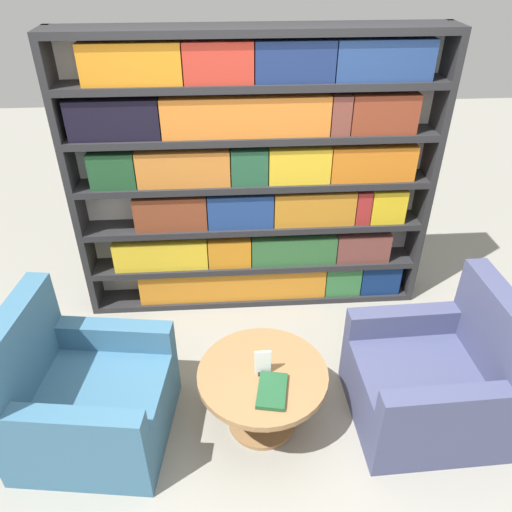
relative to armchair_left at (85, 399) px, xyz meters
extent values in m
plane|color=gray|center=(1.10, -0.16, -0.31)|extent=(14.00, 14.00, 0.00)
cube|color=silver|center=(1.10, 1.44, 0.77)|extent=(2.67, 0.05, 2.15)
cube|color=#262628|center=(-0.21, 1.31, 0.77)|extent=(0.05, 0.30, 2.15)
cube|color=#262628|center=(2.41, 1.31, 0.77)|extent=(0.05, 0.30, 2.15)
cube|color=#262628|center=(1.10, 1.31, -0.28)|extent=(2.57, 0.30, 0.05)
cube|color=#262628|center=(1.10, 1.31, 0.05)|extent=(2.57, 0.30, 0.05)
cube|color=#262628|center=(1.10, 1.31, 0.41)|extent=(2.57, 0.30, 0.05)
cube|color=#262628|center=(1.10, 1.31, 0.77)|extent=(2.57, 0.30, 0.05)
cube|color=#262628|center=(1.10, 1.31, 1.12)|extent=(2.57, 0.30, 0.05)
cube|color=#262628|center=(1.10, 1.31, 1.48)|extent=(2.57, 0.30, 0.05)
cube|color=#262628|center=(1.10, 1.31, 1.81)|extent=(2.57, 0.30, 0.05)
cube|color=orange|center=(0.92, 1.29, -0.13)|extent=(1.53, 0.20, 0.26)
cube|color=#32703B|center=(1.84, 1.29, -0.13)|extent=(0.29, 0.20, 0.26)
cube|color=navy|center=(2.16, 1.29, -0.13)|extent=(0.33, 0.20, 0.26)
cube|color=gold|center=(0.36, 1.29, 0.20)|extent=(0.73, 0.20, 0.24)
cube|color=orange|center=(0.90, 1.29, 0.20)|extent=(0.34, 0.20, 0.24)
cube|color=#316635|center=(1.41, 1.29, 0.20)|extent=(0.67, 0.20, 0.24)
cube|color=brown|center=(1.97, 1.29, 0.20)|extent=(0.43, 0.20, 0.24)
cube|color=brown|center=(0.47, 1.29, 0.57)|extent=(0.54, 0.20, 0.27)
cube|color=navy|center=(0.99, 1.29, 0.57)|extent=(0.49, 0.20, 0.27)
cube|color=orange|center=(1.56, 1.29, 0.57)|extent=(0.62, 0.20, 0.27)
cube|color=#A42826|center=(1.93, 1.29, 0.57)|extent=(0.11, 0.20, 0.27)
cube|color=gold|center=(2.12, 1.29, 0.57)|extent=(0.26, 0.20, 0.27)
cube|color=#1D4827|center=(0.10, 1.29, 0.92)|extent=(0.32, 0.20, 0.26)
cube|color=orange|center=(0.59, 1.29, 0.92)|extent=(0.66, 0.20, 0.26)
cube|color=#235437|center=(1.06, 1.29, 0.92)|extent=(0.26, 0.20, 0.26)
cube|color=gold|center=(1.42, 1.29, 0.92)|extent=(0.44, 0.20, 0.26)
cube|color=orange|center=(1.96, 1.29, 0.92)|extent=(0.62, 0.20, 0.26)
cube|color=black|center=(0.16, 1.29, 1.28)|extent=(0.61, 0.20, 0.27)
cube|color=orange|center=(1.04, 1.29, 1.28)|extent=(1.14, 0.20, 0.27)
cube|color=brown|center=(1.69, 1.29, 1.28)|extent=(0.13, 0.20, 0.27)
cube|color=brown|center=(1.99, 1.29, 1.28)|extent=(0.46, 0.20, 0.27)
cube|color=orange|center=(0.32, 1.29, 1.64)|extent=(0.64, 0.20, 0.26)
cube|color=red|center=(0.87, 1.29, 1.64)|extent=(0.45, 0.20, 0.26)
cube|color=navy|center=(1.36, 1.29, 1.64)|extent=(0.51, 0.20, 0.26)
cube|color=navy|center=(1.94, 1.29, 1.64)|extent=(0.64, 0.20, 0.26)
cube|color=#386684|center=(0.05, -0.01, -0.09)|extent=(0.96, 0.91, 0.43)
cube|color=#386684|center=(-0.31, 0.04, 0.37)|extent=(0.25, 0.82, 0.51)
cube|color=#386684|center=(0.07, -0.36, 0.21)|extent=(0.73, 0.22, 0.18)
cube|color=#386684|center=(0.16, 0.32, 0.21)|extent=(0.73, 0.22, 0.18)
cube|color=#42476B|center=(2.08, -0.01, -0.09)|extent=(0.88, 0.83, 0.43)
cube|color=#42476B|center=(2.44, 0.00, 0.37)|extent=(0.16, 0.81, 0.51)
cube|color=#42476B|center=(2.00, 0.33, 0.21)|extent=(0.72, 0.14, 0.18)
cube|color=#42476B|center=(2.02, -0.35, 0.21)|extent=(0.72, 0.14, 0.18)
cylinder|color=olive|center=(1.07, 0.00, -0.10)|extent=(0.14, 0.14, 0.41)
cylinder|color=olive|center=(1.07, 0.00, -0.29)|extent=(0.43, 0.43, 0.03)
cylinder|color=olive|center=(1.07, 0.00, 0.13)|extent=(0.78, 0.78, 0.04)
cube|color=black|center=(1.07, 0.00, 0.15)|extent=(0.06, 0.06, 0.01)
cube|color=white|center=(1.07, 0.00, 0.23)|extent=(0.10, 0.01, 0.17)
cube|color=#1E512D|center=(1.11, -0.15, 0.16)|extent=(0.21, 0.29, 0.03)
camera|label=1|loc=(0.88, -2.07, 2.37)|focal=35.00mm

